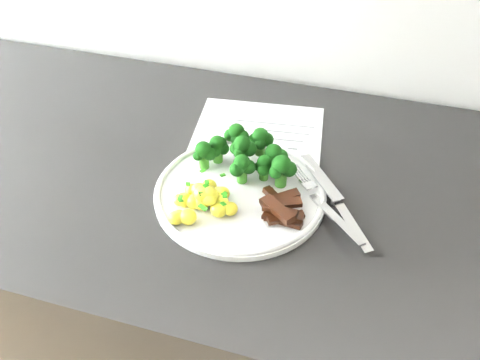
{
  "coord_description": "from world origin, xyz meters",
  "views": [
    {
      "loc": [
        0.04,
        1.13,
        1.37
      ],
      "look_at": [
        -0.11,
        1.65,
        0.9
      ],
      "focal_mm": 37.74,
      "sensor_mm": 36.0,
      "label": 1
    }
  ],
  "objects_px": {
    "beef_strips": "(281,209)",
    "knife": "(342,211)",
    "counter": "(238,334)",
    "plate": "(240,192)",
    "broccoli": "(249,153)",
    "potatoes": "(203,201)",
    "fork": "(326,206)",
    "recipe_paper": "(253,154)"
  },
  "relations": [
    {
      "from": "beef_strips",
      "to": "fork",
      "type": "bearing_deg",
      "value": 22.95
    },
    {
      "from": "knife",
      "to": "broccoli",
      "type": "bearing_deg",
      "value": 161.92
    },
    {
      "from": "broccoli",
      "to": "knife",
      "type": "xyz_separation_m",
      "value": [
        0.15,
        -0.05,
        -0.03
      ]
    },
    {
      "from": "plate",
      "to": "knife",
      "type": "height_order",
      "value": "knife"
    },
    {
      "from": "recipe_paper",
      "to": "plate",
      "type": "xyz_separation_m",
      "value": [
        0.01,
        -0.1,
        0.01
      ]
    },
    {
      "from": "fork",
      "to": "knife",
      "type": "distance_m",
      "value": 0.02
    },
    {
      "from": "knife",
      "to": "recipe_paper",
      "type": "bearing_deg",
      "value": 148.33
    },
    {
      "from": "plate",
      "to": "knife",
      "type": "bearing_deg",
      "value": 0.39
    },
    {
      "from": "potatoes",
      "to": "beef_strips",
      "type": "height_order",
      "value": "potatoes"
    },
    {
      "from": "broccoli",
      "to": "potatoes",
      "type": "xyz_separation_m",
      "value": [
        -0.04,
        -0.1,
        -0.02
      ]
    },
    {
      "from": "counter",
      "to": "fork",
      "type": "xyz_separation_m",
      "value": [
        0.14,
        -0.04,
        0.45
      ]
    },
    {
      "from": "potatoes",
      "to": "plate",
      "type": "bearing_deg",
      "value": 49.79
    },
    {
      "from": "fork",
      "to": "broccoli",
      "type": "bearing_deg",
      "value": 156.72
    },
    {
      "from": "counter",
      "to": "broccoli",
      "type": "distance_m",
      "value": 0.48
    },
    {
      "from": "counter",
      "to": "recipe_paper",
      "type": "xyz_separation_m",
      "value": [
        0.01,
        0.06,
        0.43
      ]
    },
    {
      "from": "recipe_paper",
      "to": "beef_strips",
      "type": "relative_size",
      "value": 4.14
    },
    {
      "from": "broccoli",
      "to": "fork",
      "type": "bearing_deg",
      "value": -23.28
    },
    {
      "from": "potatoes",
      "to": "fork",
      "type": "bearing_deg",
      "value": 14.31
    },
    {
      "from": "broccoli",
      "to": "fork",
      "type": "relative_size",
      "value": 1.13
    },
    {
      "from": "counter",
      "to": "beef_strips",
      "type": "height_order",
      "value": "beef_strips"
    },
    {
      "from": "recipe_paper",
      "to": "fork",
      "type": "height_order",
      "value": "fork"
    },
    {
      "from": "beef_strips",
      "to": "knife",
      "type": "height_order",
      "value": "beef_strips"
    },
    {
      "from": "recipe_paper",
      "to": "broccoli",
      "type": "xyz_separation_m",
      "value": [
        0.01,
        -0.05,
        0.04
      ]
    },
    {
      "from": "broccoli",
      "to": "fork",
      "type": "xyz_separation_m",
      "value": [
        0.13,
        -0.05,
        -0.02
      ]
    },
    {
      "from": "knife",
      "to": "counter",
      "type": "bearing_deg",
      "value": 167.43
    },
    {
      "from": "broccoli",
      "to": "potatoes",
      "type": "height_order",
      "value": "broccoli"
    },
    {
      "from": "counter",
      "to": "recipe_paper",
      "type": "distance_m",
      "value": 0.44
    },
    {
      "from": "plate",
      "to": "fork",
      "type": "distance_m",
      "value": 0.13
    },
    {
      "from": "potatoes",
      "to": "fork",
      "type": "xyz_separation_m",
      "value": [
        0.16,
        0.04,
        -0.0
      ]
    },
    {
      "from": "plate",
      "to": "broccoli",
      "type": "distance_m",
      "value": 0.06
    },
    {
      "from": "counter",
      "to": "beef_strips",
      "type": "bearing_deg",
      "value": -39.28
    },
    {
      "from": "counter",
      "to": "beef_strips",
      "type": "distance_m",
      "value": 0.46
    },
    {
      "from": "potatoes",
      "to": "knife",
      "type": "distance_m",
      "value": 0.19
    },
    {
      "from": "plate",
      "to": "potatoes",
      "type": "height_order",
      "value": "potatoes"
    },
    {
      "from": "plate",
      "to": "beef_strips",
      "type": "relative_size",
      "value": 3.17
    },
    {
      "from": "knife",
      "to": "potatoes",
      "type": "bearing_deg",
      "value": -165.68
    },
    {
      "from": "recipe_paper",
      "to": "plate",
      "type": "distance_m",
      "value": 0.1
    },
    {
      "from": "recipe_paper",
      "to": "knife",
      "type": "distance_m",
      "value": 0.18
    },
    {
      "from": "broccoli",
      "to": "counter",
      "type": "bearing_deg",
      "value": -135.52
    },
    {
      "from": "recipe_paper",
      "to": "potatoes",
      "type": "height_order",
      "value": "potatoes"
    },
    {
      "from": "counter",
      "to": "knife",
      "type": "bearing_deg",
      "value": -12.57
    },
    {
      "from": "plate",
      "to": "beef_strips",
      "type": "height_order",
      "value": "beef_strips"
    }
  ]
}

